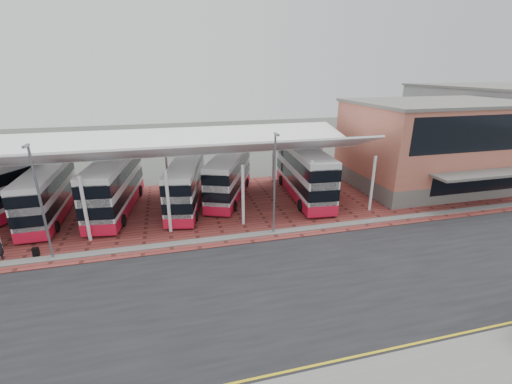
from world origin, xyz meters
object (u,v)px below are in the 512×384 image
(bus_2, at_px, (115,186))
(bus_5, at_px, (304,173))
(bus_1, at_px, (47,194))
(bus_3, at_px, (186,185))
(pedestrian, at_px, (1,248))
(bus_4, at_px, (229,177))
(terminal, at_px, (435,144))

(bus_2, bearing_deg, bus_5, 4.91)
(bus_1, relative_size, bus_3, 0.98)
(bus_3, xyz_separation_m, bus_5, (11.75, 0.02, 0.31))
(bus_3, xyz_separation_m, pedestrian, (-13.00, -6.49, -1.36))
(bus_1, height_order, bus_4, bus_4)
(bus_3, bearing_deg, bus_5, 11.47)
(bus_5, bearing_deg, terminal, 6.15)
(bus_4, bearing_deg, bus_5, 11.07)
(terminal, distance_m, pedestrian, 41.08)
(bus_1, relative_size, bus_4, 0.98)
(bus_2, height_order, bus_5, bus_5)
(bus_3, bearing_deg, bus_4, 30.87)
(bus_1, xyz_separation_m, bus_2, (5.45, 0.35, 0.22))
(bus_5, relative_size, pedestrian, 7.64)
(terminal, distance_m, bus_5, 15.73)
(pedestrian, bearing_deg, bus_2, -59.46)
(terminal, height_order, bus_3, terminal)
(bus_3, height_order, bus_4, bus_4)
(terminal, bearing_deg, bus_5, -178.85)
(bus_2, xyz_separation_m, bus_5, (18.07, -0.74, 0.09))
(pedestrian, bearing_deg, bus_3, -80.26)
(bus_1, height_order, bus_2, bus_2)
(bus_4, distance_m, pedestrian, 19.16)
(terminal, height_order, pedestrian, terminal)
(terminal, bearing_deg, pedestrian, -170.40)
(bus_3, relative_size, pedestrian, 6.75)
(bus_4, bearing_deg, bus_2, -153.19)
(bus_4, height_order, pedestrian, bus_4)
(bus_4, xyz_separation_m, bus_5, (7.41, -1.52, 0.28))
(bus_1, bearing_deg, bus_4, 3.13)
(terminal, distance_m, bus_2, 33.73)
(bus_1, bearing_deg, pedestrian, -101.02)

